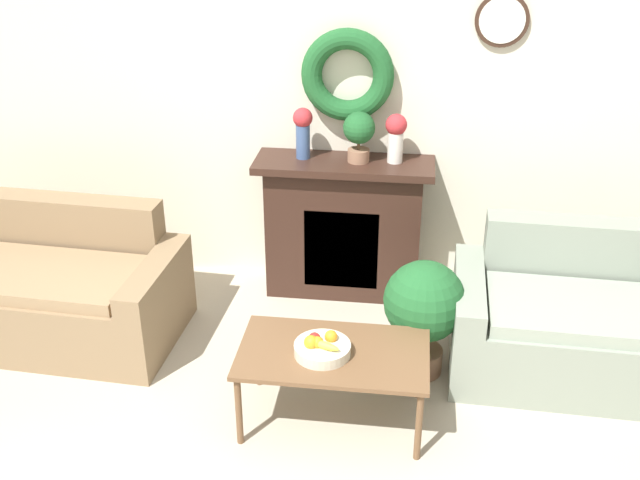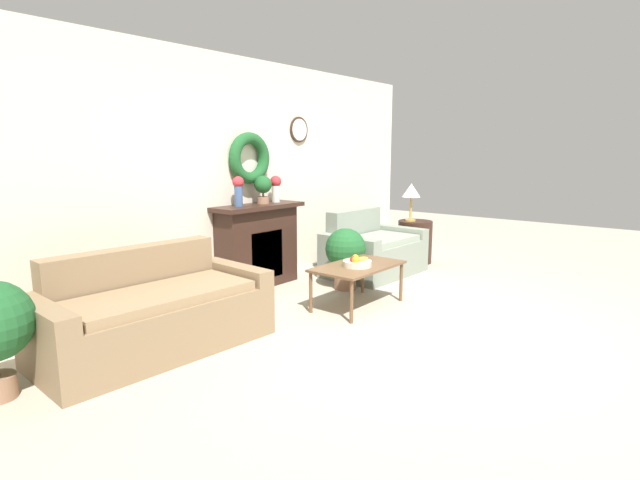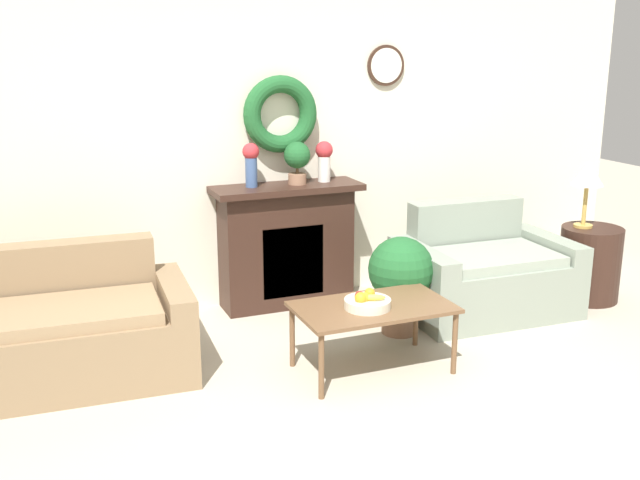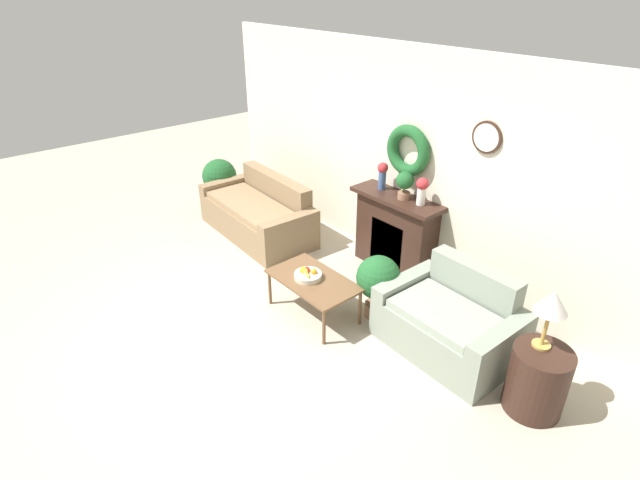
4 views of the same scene
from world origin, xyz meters
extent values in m
plane|color=#ADA38E|center=(0.00, 0.00, 0.00)|extent=(16.00, 16.00, 0.00)
cube|color=beige|center=(0.00, 2.59, 1.35)|extent=(6.80, 0.06, 2.70)
cylinder|color=#382319|center=(1.02, 2.55, 1.90)|extent=(0.33, 0.02, 0.33)
cylinder|color=white|center=(1.02, 2.53, 1.90)|extent=(0.28, 0.01, 0.28)
torus|color=#1E5628|center=(0.08, 2.49, 1.54)|extent=(0.60, 0.14, 0.60)
cube|color=#331E16|center=(0.08, 2.39, 0.48)|extent=(1.05, 0.34, 0.95)
cube|color=black|center=(0.08, 2.23, 0.41)|extent=(0.51, 0.02, 0.57)
cube|color=orange|center=(0.08, 2.23, 0.33)|extent=(0.40, 0.01, 0.31)
cube|color=#331E16|center=(0.08, 2.36, 0.98)|extent=(1.19, 0.41, 0.05)
cube|color=#846B4C|center=(-1.84, 1.50, 0.22)|extent=(1.54, 0.76, 0.44)
cube|color=#846B4C|center=(-1.82, 1.94, 0.41)|extent=(1.51, 0.27, 0.82)
cube|color=#846B4C|center=(-1.00, 1.56, 0.29)|extent=(0.22, 0.89, 0.58)
cube|color=#917554|center=(-1.84, 1.50, 0.48)|extent=(1.48, 0.71, 0.08)
cube|color=gray|center=(1.48, 1.52, 0.22)|extent=(1.00, 0.72, 0.44)
cube|color=gray|center=(1.49, 1.96, 0.42)|extent=(0.98, 0.23, 0.84)
cube|color=gray|center=(0.91, 1.64, 0.29)|extent=(0.20, 0.89, 0.58)
cube|color=gray|center=(2.05, 1.60, 0.29)|extent=(0.20, 0.89, 0.58)
cube|color=gray|center=(1.48, 1.52, 0.48)|extent=(0.95, 0.66, 0.08)
cube|color=brown|center=(0.17, 0.98, 0.44)|extent=(1.01, 0.59, 0.03)
cylinder|color=brown|center=(-0.30, 0.72, 0.21)|extent=(0.04, 0.04, 0.43)
cylinder|color=brown|center=(0.63, 0.72, 0.21)|extent=(0.04, 0.04, 0.43)
cylinder|color=brown|center=(-0.30, 1.23, 0.21)|extent=(0.04, 0.04, 0.43)
cylinder|color=brown|center=(0.63, 1.23, 0.21)|extent=(0.04, 0.04, 0.43)
cylinder|color=beige|center=(0.11, 0.95, 0.48)|extent=(0.30, 0.30, 0.06)
sphere|color=#B2231E|center=(0.07, 0.97, 0.53)|extent=(0.07, 0.07, 0.07)
sphere|color=orange|center=(0.15, 1.00, 0.53)|extent=(0.07, 0.07, 0.07)
sphere|color=orange|center=(0.05, 0.93, 0.53)|extent=(0.08, 0.08, 0.08)
sphere|color=orange|center=(0.09, 0.94, 0.53)|extent=(0.07, 0.07, 0.07)
ellipsoid|color=yellow|center=(0.13, 0.91, 0.53)|extent=(0.17, 0.10, 0.04)
cylinder|color=#331E16|center=(2.45, 1.55, 0.31)|extent=(0.50, 0.50, 0.62)
cylinder|color=#B28E42|center=(2.39, 1.60, 0.63)|extent=(0.15, 0.15, 0.02)
cylinder|color=#B28E42|center=(2.39, 1.60, 0.80)|extent=(0.03, 0.03, 0.33)
cone|color=silver|center=(2.39, 1.60, 1.07)|extent=(0.27, 0.27, 0.20)
cylinder|color=#3D5684|center=(-0.20, 2.39, 1.12)|extent=(0.09, 0.09, 0.23)
sphere|color=#B72D33|center=(-0.20, 2.39, 1.28)|extent=(0.13, 0.13, 0.13)
cylinder|color=silver|center=(0.41, 2.39, 1.10)|extent=(0.10, 0.10, 0.20)
sphere|color=#B72D33|center=(0.41, 2.39, 1.26)|extent=(0.14, 0.14, 0.14)
cylinder|color=#8E664C|center=(0.17, 2.37, 1.04)|extent=(0.14, 0.14, 0.08)
cylinder|color=#4C3823|center=(0.17, 2.37, 1.11)|extent=(0.02, 0.02, 0.06)
sphere|color=#1E5628|center=(0.17, 2.37, 1.23)|extent=(0.21, 0.21, 0.21)
cylinder|color=#8E664C|center=(0.64, 1.49, 0.08)|extent=(0.26, 0.26, 0.15)
cylinder|color=#4C3823|center=(0.64, 1.49, 0.22)|extent=(0.04, 0.04, 0.13)
sphere|color=#1E5628|center=(0.64, 1.49, 0.49)|extent=(0.48, 0.48, 0.48)
camera|label=1|loc=(0.52, -2.28, 2.76)|focal=42.00mm
camera|label=2|loc=(-4.03, -1.92, 1.63)|focal=28.00mm
camera|label=3|loc=(-1.88, -3.11, 2.12)|focal=42.00mm
camera|label=4|loc=(3.65, -1.91, 3.37)|focal=28.00mm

